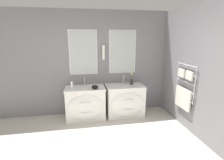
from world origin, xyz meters
name	(u,v)px	position (x,y,z in m)	size (l,w,h in m)	color
wall_back	(89,63)	(0.01, 2.28, 1.31)	(5.66, 0.15, 2.60)	slate
wall_right	(193,71)	(2.06, 1.01, 1.29)	(0.13, 4.38, 2.60)	slate
vanity_left	(85,103)	(-0.12, 1.91, 0.39)	(0.95, 0.66, 0.78)	white
vanity_right	(125,100)	(0.87, 1.91, 0.39)	(0.95, 0.66, 0.78)	white
faucet_left	(84,82)	(-0.12, 2.09, 0.89)	(0.17, 0.14, 0.22)	silver
faucet_right	(124,80)	(0.87, 2.09, 0.89)	(0.17, 0.14, 0.22)	silver
toiletry_bottle	(72,85)	(-0.42, 1.85, 0.88)	(0.05, 0.05, 0.22)	silver
amenity_bowl	(95,87)	(0.11, 1.79, 0.82)	(0.16, 0.16, 0.09)	black
flower_vase	(132,80)	(1.06, 2.01, 0.90)	(0.07, 0.07, 0.31)	#332D2D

